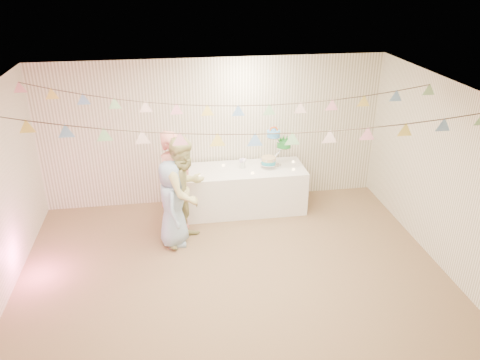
{
  "coord_description": "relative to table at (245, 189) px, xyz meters",
  "views": [
    {
      "loc": [
        -0.74,
        -5.27,
        4.04
      ],
      "look_at": [
        0.2,
        0.8,
        1.15
      ],
      "focal_mm": 35.0,
      "sensor_mm": 36.0,
      "label": 1
    }
  ],
  "objects": [
    {
      "name": "floor",
      "position": [
        -0.47,
        -2.01,
        -0.39
      ],
      "size": [
        6.0,
        6.0,
        0.0
      ],
      "primitive_type": "plane",
      "color": "brown",
      "rests_on": "ground"
    },
    {
      "name": "ceiling",
      "position": [
        -0.47,
        -2.01,
        2.21
      ],
      "size": [
        6.0,
        6.0,
        0.0
      ],
      "primitive_type": "plane",
      "color": "white",
      "rests_on": "ground"
    },
    {
      "name": "back_wall",
      "position": [
        -0.47,
        0.49,
        0.91
      ],
      "size": [
        6.0,
        6.0,
        0.0
      ],
      "primitive_type": "plane",
      "color": "white",
      "rests_on": "ground"
    },
    {
      "name": "front_wall",
      "position": [
        -0.47,
        -4.51,
        0.91
      ],
      "size": [
        6.0,
        6.0,
        0.0
      ],
      "primitive_type": "plane",
      "color": "white",
      "rests_on": "ground"
    },
    {
      "name": "right_wall",
      "position": [
        2.53,
        -2.01,
        0.91
      ],
      "size": [
        5.0,
        5.0,
        0.0
      ],
      "primitive_type": "plane",
      "color": "white",
      "rests_on": "ground"
    },
    {
      "name": "table",
      "position": [
        0.0,
        0.0,
        0.0
      ],
      "size": [
        2.08,
        0.83,
        0.78
      ],
      "primitive_type": "cube",
      "color": "white",
      "rests_on": "floor"
    },
    {
      "name": "cake_stand",
      "position": [
        0.55,
        0.05,
        0.7
      ],
      "size": [
        0.61,
        0.36,
        0.68
      ],
      "primitive_type": null,
      "color": "silver",
      "rests_on": "table"
    },
    {
      "name": "cake_bottom",
      "position": [
        0.4,
        -0.01,
        0.45
      ],
      "size": [
        0.31,
        0.31,
        0.15
      ],
      "primitive_type": null,
      "color": "#26A0B4",
      "rests_on": "cake_stand"
    },
    {
      "name": "cake_middle",
      "position": [
        0.73,
        0.14,
        0.72
      ],
      "size": [
        0.27,
        0.27,
        0.22
      ],
      "primitive_type": null,
      "color": "#1D8630",
      "rests_on": "cake_stand"
    },
    {
      "name": "cake_top_tier",
      "position": [
        0.49,
        0.02,
        0.99
      ],
      "size": [
        0.25,
        0.25,
        0.19
      ],
      "primitive_type": null,
      "color": "#4390D5",
      "rests_on": "cake_stand"
    },
    {
      "name": "platter",
      "position": [
        -0.58,
        -0.05,
        0.37
      ],
      "size": [
        0.33,
        0.33,
        0.02
      ],
      "primitive_type": "cylinder",
      "color": "white",
      "rests_on": "table"
    },
    {
      "name": "posy",
      "position": [
        -0.03,
        0.05,
        0.45
      ],
      "size": [
        0.15,
        0.15,
        0.18
      ],
      "primitive_type": null,
      "color": "white",
      "rests_on": "table"
    },
    {
      "name": "person_adult_a",
      "position": [
        -1.21,
        -0.54,
        0.47
      ],
      "size": [
        0.73,
        0.73,
        1.71
      ],
      "primitive_type": "imported",
      "rotation": [
        0.0,
        0.0,
        0.8
      ],
      "color": "#E18076",
      "rests_on": "floor"
    },
    {
      "name": "person_adult_b",
      "position": [
        -1.06,
        -0.87,
        0.48
      ],
      "size": [
        1.05,
        1.06,
        1.73
      ],
      "primitive_type": "imported",
      "rotation": [
        0.0,
        0.0,
        0.85
      ],
      "color": "tan",
      "rests_on": "floor"
    },
    {
      "name": "person_child",
      "position": [
        -1.26,
        -0.93,
        0.31
      ],
      "size": [
        0.49,
        0.71,
        1.39
      ],
      "primitive_type": "imported",
      "rotation": [
        0.0,
        0.0,
        1.5
      ],
      "color": "#96B5D5",
      "rests_on": "floor"
    },
    {
      "name": "bunting_back",
      "position": [
        -0.47,
        -0.91,
        1.96
      ],
      "size": [
        5.6,
        1.1,
        0.4
      ],
      "primitive_type": null,
      "color": "pink",
      "rests_on": "ceiling"
    },
    {
      "name": "bunting_front",
      "position": [
        -0.47,
        -2.21,
        1.93
      ],
      "size": [
        5.6,
        0.9,
        0.36
      ],
      "primitive_type": null,
      "color": "#72A5E5",
      "rests_on": "ceiling"
    },
    {
      "name": "tealight_0",
      "position": [
        -0.8,
        -0.15,
        0.4
      ],
      "size": [
        0.04,
        0.04,
        0.03
      ],
      "primitive_type": "cylinder",
      "color": "#FFD88C",
      "rests_on": "table"
    },
    {
      "name": "tealight_1",
      "position": [
        -0.35,
        0.18,
        0.4
      ],
      "size": [
        0.04,
        0.04,
        0.03
      ],
      "primitive_type": "cylinder",
      "color": "#FFD88C",
      "rests_on": "table"
    },
    {
      "name": "tealight_2",
      "position": [
        0.1,
        -0.22,
        0.4
      ],
      "size": [
        0.04,
        0.04,
        0.03
      ],
      "primitive_type": "cylinder",
      "color": "#FFD88C",
      "rests_on": "table"
    },
    {
      "name": "tealight_3",
      "position": [
        0.35,
        0.22,
        0.4
      ],
      "size": [
        0.04,
        0.04,
        0.03
      ],
      "primitive_type": "cylinder",
      "color": "#FFD88C",
      "rests_on": "table"
    },
    {
      "name": "tealight_4",
      "position": [
        0.82,
        -0.18,
        0.4
      ],
      "size": [
        0.04,
        0.04,
        0.03
      ],
      "primitive_type": "cylinder",
      "color": "#FFD88C",
      "rests_on": "table"
    },
    {
      "name": "tealight_5",
      "position": [
        0.9,
        0.15,
        0.4
      ],
      "size": [
        0.04,
        0.04,
        0.03
      ],
      "primitive_type": "cylinder",
      "color": "#FFD88C",
      "rests_on": "table"
    },
    {
      "name": "tealight_6",
      "position": [
        0.02,
        0.22,
        0.4
      ],
      "size": [
        0.04,
        0.04,
        0.03
      ],
      "primitive_type": "cylinder",
      "color": "#FFD88C",
      "rests_on": "table"
    }
  ]
}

